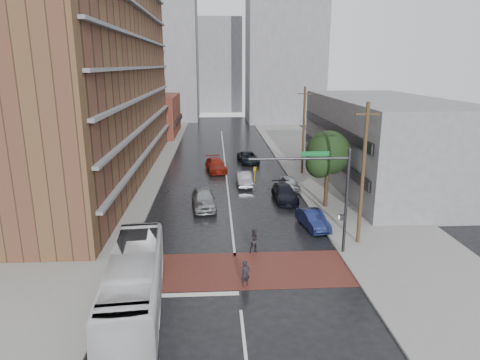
{
  "coord_description": "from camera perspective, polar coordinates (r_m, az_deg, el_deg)",
  "views": [
    {
      "loc": [
        -1.18,
        -23.61,
        12.36
      ],
      "look_at": [
        0.71,
        8.96,
        3.5
      ],
      "focal_mm": 32.0,
      "sensor_mm": 36.0,
      "label": 1
    }
  ],
  "objects": [
    {
      "name": "crosswalk",
      "position": [
        27.11,
        -0.48,
        -11.91
      ],
      "size": [
        14.0,
        5.0,
        0.02
      ],
      "primitive_type": "cube",
      "color": "maroon",
      "rests_on": "ground"
    },
    {
      "name": "signal_mast",
      "position": [
        28.09,
        11.3,
        -0.86
      ],
      "size": [
        6.5,
        0.3,
        7.2
      ],
      "color": "#2D2D33",
      "rests_on": "ground"
    },
    {
      "name": "pedestrian_a",
      "position": [
        25.01,
        0.74,
        -12.39
      ],
      "size": [
        0.67,
        0.58,
        1.56
      ],
      "primitive_type": "imported",
      "rotation": [
        0.0,
        0.0,
        0.43
      ],
      "color": "black",
      "rests_on": "ground"
    },
    {
      "name": "car_parked_mid",
      "position": [
        40.11,
        5.97,
        -1.77
      ],
      "size": [
        2.13,
        4.97,
        1.43
      ],
      "primitive_type": "imported",
      "rotation": [
        0.0,
        0.0,
        0.03
      ],
      "color": "black",
      "rests_on": "ground"
    },
    {
      "name": "car_travel_a",
      "position": [
        37.9,
        -4.88,
        -2.53
      ],
      "size": [
        2.46,
        5.17,
        1.71
      ],
      "primitive_type": "imported",
      "rotation": [
        0.0,
        0.0,
        0.09
      ],
      "color": "#929699",
      "rests_on": "ground"
    },
    {
      "name": "building_east",
      "position": [
        47.71,
        18.55,
        4.92
      ],
      "size": [
        11.0,
        26.0,
        9.0
      ],
      "primitive_type": "cube",
      "color": "gray",
      "rests_on": "ground"
    },
    {
      "name": "utility_pole_near",
      "position": [
        30.23,
        16.06,
        0.77
      ],
      "size": [
        1.6,
        0.26,
        10.0
      ],
      "color": "#473321",
      "rests_on": "ground"
    },
    {
      "name": "ground",
      "position": [
        26.67,
        -0.42,
        -12.41
      ],
      "size": [
        160.0,
        160.0,
        0.0
      ],
      "primitive_type": "plane",
      "color": "black",
      "rests_on": "ground"
    },
    {
      "name": "distant_tower_west",
      "position": [
        102.48,
        -11.0,
        16.97
      ],
      "size": [
        18.0,
        16.0,
        32.0
      ],
      "primitive_type": "cube",
      "color": "gray",
      "rests_on": "ground"
    },
    {
      "name": "suv_travel",
      "position": [
        55.35,
        1.12,
        3.02
      ],
      "size": [
        2.93,
        5.2,
        1.37
      ],
      "primitive_type": "imported",
      "rotation": [
        0.0,
        0.0,
        0.14
      ],
      "color": "black",
      "rests_on": "ground"
    },
    {
      "name": "sidewalk_west",
      "position": [
        51.18,
        -14.86,
        0.79
      ],
      "size": [
        9.0,
        90.0,
        0.15
      ],
      "primitive_type": "cube",
      "color": "gray",
      "rests_on": "ground"
    },
    {
      "name": "car_travel_c",
      "position": [
        50.99,
        -3.23,
        2.01
      ],
      "size": [
        2.9,
        5.45,
        1.5
      ],
      "primitive_type": "imported",
      "rotation": [
        0.0,
        0.0,
        0.16
      ],
      "color": "maroon",
      "rests_on": "ground"
    },
    {
      "name": "car_parked_far",
      "position": [
        43.7,
        6.65,
        -0.44
      ],
      "size": [
        1.87,
        3.96,
        1.31
      ],
      "primitive_type": "imported",
      "rotation": [
        0.0,
        0.0,
        0.09
      ],
      "color": "#B3B6BB",
      "rests_on": "ground"
    },
    {
      "name": "storefront_west",
      "position": [
        78.86,
        -11.32,
        8.45
      ],
      "size": [
        8.0,
        16.0,
        7.0
      ],
      "primitive_type": "cube",
      "color": "brown",
      "rests_on": "ground"
    },
    {
      "name": "apartment_block",
      "position": [
        49.33,
        -19.19,
        16.3
      ],
      "size": [
        10.0,
        44.0,
        28.0
      ],
      "primitive_type": "cube",
      "color": "brown",
      "rests_on": "ground"
    },
    {
      "name": "distant_tower_east",
      "position": [
        96.97,
        5.99,
        18.45
      ],
      "size": [
        16.0,
        14.0,
        36.0
      ],
      "primitive_type": "cube",
      "color": "gray",
      "rests_on": "ground"
    },
    {
      "name": "car_parked_near",
      "position": [
        33.85,
        9.69,
        -5.21
      ],
      "size": [
        2.12,
        4.34,
        1.37
      ],
      "primitive_type": "imported",
      "rotation": [
        0.0,
        0.0,
        0.17
      ],
      "color": "#151D4A",
      "rests_on": "ground"
    },
    {
      "name": "sidewalk_east",
      "position": [
        51.71,
        10.97,
        1.17
      ],
      "size": [
        9.0,
        90.0,
        0.15
      ],
      "primitive_type": "cube",
      "color": "gray",
      "rests_on": "ground"
    },
    {
      "name": "street_tree",
      "position": [
        37.72,
        11.66,
        3.21
      ],
      "size": [
        4.2,
        4.1,
        6.9
      ],
      "color": "#332319",
      "rests_on": "ground"
    },
    {
      "name": "distant_tower_center",
      "position": [
        118.61,
        -2.86,
        15.0
      ],
      "size": [
        12.0,
        10.0,
        24.0
      ],
      "primitive_type": "cube",
      "color": "gray",
      "rests_on": "ground"
    },
    {
      "name": "transit_bus",
      "position": [
        23.15,
        -13.92,
        -13.17
      ],
      "size": [
        3.52,
        11.22,
        3.07
      ],
      "primitive_type": "imported",
      "rotation": [
        0.0,
        0.0,
        0.09
      ],
      "color": "silver",
      "rests_on": "ground"
    },
    {
      "name": "utility_pole_far",
      "position": [
        49.17,
        8.47,
        6.59
      ],
      "size": [
        1.6,
        0.26,
        10.0
      ],
      "color": "#473321",
      "rests_on": "ground"
    },
    {
      "name": "car_travel_b",
      "position": [
        44.82,
        0.53,
        0.11
      ],
      "size": [
        1.61,
        4.25,
        1.39
      ],
      "primitive_type": "imported",
      "rotation": [
        0.0,
        0.0,
        0.03
      ],
      "color": "#A5A7AD",
      "rests_on": "ground"
    },
    {
      "name": "pedestrian_b",
      "position": [
        29.11,
        1.99,
        -8.17
      ],
      "size": [
        0.86,
        0.7,
        1.64
      ],
      "primitive_type": "imported",
      "rotation": [
        0.0,
        0.0,
        0.11
      ],
      "color": "black",
      "rests_on": "ground"
    }
  ]
}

